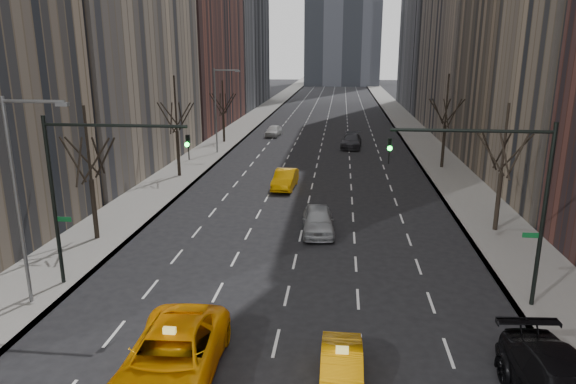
# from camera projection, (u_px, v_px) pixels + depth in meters

# --- Properties ---
(sidewalk_left) EXTENTS (4.50, 320.00, 0.15)m
(sidewalk_left) POSITION_uv_depth(u_px,v_px,m) (248.00, 123.00, 80.45)
(sidewalk_left) COLOR slate
(sidewalk_left) RESTS_ON ground
(sidewalk_right) EXTENTS (4.50, 320.00, 0.15)m
(sidewalk_right) POSITION_uv_depth(u_px,v_px,m) (407.00, 125.00, 78.01)
(sidewalk_right) COLOR slate
(sidewalk_right) RESTS_ON ground
(tree_lw_b) EXTENTS (3.36, 3.50, 7.82)m
(tree_lw_b) POSITION_uv_depth(u_px,v_px,m) (91.00, 180.00, 29.58)
(tree_lw_b) COLOR black
(tree_lw_b) RESTS_ON ground
(tree_lw_c) EXTENTS (3.36, 3.50, 8.74)m
(tree_lw_c) POSITION_uv_depth(u_px,v_px,m) (177.00, 132.00, 44.84)
(tree_lw_c) COLOR black
(tree_lw_c) RESTS_ON ground
(tree_lw_d) EXTENTS (3.36, 3.50, 7.36)m
(tree_lw_d) POSITION_uv_depth(u_px,v_px,m) (223.00, 114.00, 62.23)
(tree_lw_d) COLOR black
(tree_lw_d) RESTS_ON ground
(tree_rw_b) EXTENTS (3.36, 3.50, 7.82)m
(tree_rw_b) POSITION_uv_depth(u_px,v_px,m) (501.00, 174.00, 31.03)
(tree_rw_b) COLOR black
(tree_rw_b) RESTS_ON ground
(tree_rw_c) EXTENTS (3.36, 3.50, 8.74)m
(tree_rw_c) POSITION_uv_depth(u_px,v_px,m) (445.00, 127.00, 48.21)
(tree_rw_c) COLOR black
(tree_rw_c) RESTS_ON ground
(traffic_mast_left) EXTENTS (6.69, 0.39, 8.00)m
(traffic_mast_left) POSITION_uv_depth(u_px,v_px,m) (86.00, 175.00, 23.07)
(traffic_mast_left) COLOR black
(traffic_mast_left) RESTS_ON ground
(traffic_mast_right) EXTENTS (6.69, 0.39, 8.00)m
(traffic_mast_right) POSITION_uv_depth(u_px,v_px,m) (505.00, 186.00, 21.26)
(traffic_mast_right) COLOR black
(traffic_mast_right) RESTS_ON ground
(streetlight_near) EXTENTS (2.83, 0.22, 9.00)m
(streetlight_near) POSITION_uv_depth(u_px,v_px,m) (23.00, 182.00, 21.29)
(streetlight_near) COLOR slate
(streetlight_near) RESTS_ON ground
(streetlight_far) EXTENTS (2.83, 0.22, 9.00)m
(streetlight_far) POSITION_uv_depth(u_px,v_px,m) (219.00, 102.00, 54.86)
(streetlight_far) COLOR slate
(streetlight_far) RESTS_ON ground
(taxi_suv) EXTENTS (3.32, 6.74, 1.84)m
(taxi_suv) POSITION_uv_depth(u_px,v_px,m) (172.00, 358.00, 17.23)
(taxi_suv) COLOR #FFA105
(taxi_suv) RESTS_ON ground
(taxi_sedan) EXTENTS (1.41, 4.01, 1.32)m
(taxi_sedan) POSITION_uv_depth(u_px,v_px,m) (342.00, 371.00, 16.98)
(taxi_sedan) COLOR #F59B05
(taxi_sedan) RESTS_ON ground
(silver_sedan_ahead) EXTENTS (2.25, 4.86, 1.61)m
(silver_sedan_ahead) POSITION_uv_depth(u_px,v_px,m) (318.00, 220.00, 31.63)
(silver_sedan_ahead) COLOR #A1A5A9
(silver_sedan_ahead) RESTS_ON ground
(far_taxi) EXTENTS (1.89, 4.74, 1.53)m
(far_taxi) POSITION_uv_depth(u_px,v_px,m) (285.00, 179.00, 41.96)
(far_taxi) COLOR #FFA805
(far_taxi) RESTS_ON ground
(far_suv_grey) EXTENTS (2.66, 5.66, 1.60)m
(far_suv_grey) POSITION_uv_depth(u_px,v_px,m) (351.00, 141.00, 59.71)
(far_suv_grey) COLOR #303035
(far_suv_grey) RESTS_ON ground
(far_car_white) EXTENTS (2.04, 4.36, 1.44)m
(far_car_white) POSITION_uv_depth(u_px,v_px,m) (273.00, 131.00, 67.83)
(far_car_white) COLOR silver
(far_car_white) RESTS_ON ground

